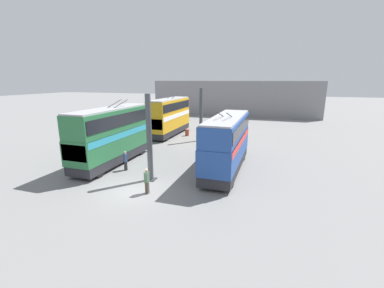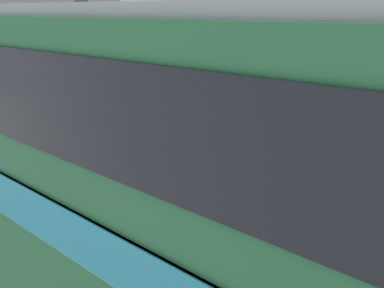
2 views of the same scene
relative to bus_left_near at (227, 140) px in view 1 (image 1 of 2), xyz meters
name	(u,v)px [view 1 (image 1 of 2)]	position (x,y,z in m)	size (l,w,h in m)	color
ground_plane	(136,192)	(-6.32, 5.28, -2.73)	(240.00, 240.00, 0.00)	slate
depot_back_wall	(232,99)	(34.25, 5.28, 1.02)	(0.50, 36.00, 7.50)	gray
support_column_near	(149,140)	(-3.97, 5.28, 0.52)	(0.76, 0.76, 6.75)	#42474C
support_column_far	(201,116)	(10.27, 5.28, 0.52)	(0.76, 0.76, 6.75)	#42474C
bus_left_near	(227,140)	(0.00, 0.00, 0.00)	(10.03, 2.54, 5.40)	black
bus_right_mid	(112,132)	(-1.25, 10.56, 0.26)	(9.92, 2.54, 5.87)	black
bus_right_far	(169,115)	(12.42, 10.56, 0.21)	(10.05, 2.54, 5.78)	black
person_by_left_row	(211,154)	(1.61, 1.75, -1.80)	(0.44, 0.48, 1.75)	#473D33
person_aisle_foreground	(147,180)	(-6.33, 4.36, -1.75)	(0.44, 0.28, 1.83)	#473D33
person_by_right_row	(125,160)	(-2.63, 8.41, -1.82)	(0.45, 0.48, 1.72)	#2D2D33
oil_drum	(187,133)	(12.58, 7.97, -2.27)	(0.58, 0.58, 0.92)	#933828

